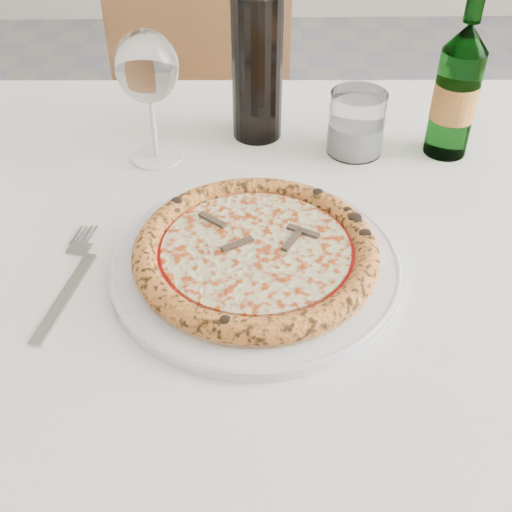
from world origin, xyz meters
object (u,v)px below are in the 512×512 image
(dining_table, at_px, (254,271))
(tumbler, at_px, (356,127))
(beer_bottle, at_px, (457,91))
(chair_far, at_px, (208,110))
(plate, at_px, (256,263))
(pizza, at_px, (256,252))
(wine_bottle, at_px, (257,53))
(wine_glass, at_px, (147,70))

(dining_table, bearing_deg, tumbler, 47.62)
(tumbler, xyz_separation_m, beer_bottle, (0.13, -0.01, 0.06))
(dining_table, xyz_separation_m, chair_far, (-0.10, 0.74, -0.13))
(dining_table, distance_m, tumbler, 0.26)
(beer_bottle, bearing_deg, chair_far, 123.40)
(plate, relative_size, beer_bottle, 1.40)
(pizza, bearing_deg, beer_bottle, 42.37)
(dining_table, bearing_deg, plate, -90.00)
(dining_table, height_order, beer_bottle, beer_bottle)
(chair_far, distance_m, plate, 0.88)
(dining_table, xyz_separation_m, wine_bottle, (0.01, 0.22, 0.22))
(dining_table, relative_size, pizza, 5.05)
(plate, height_order, beer_bottle, beer_bottle)
(pizza, relative_size, beer_bottle, 1.17)
(chair_far, relative_size, wine_bottle, 3.05)
(plate, relative_size, pizza, 1.20)
(chair_far, distance_m, tumbler, 0.68)
(pizza, xyz_separation_m, beer_bottle, (0.29, 0.26, 0.07))
(dining_table, relative_size, beer_bottle, 5.91)
(tumbler, height_order, wine_bottle, wine_bottle)
(tumbler, relative_size, wine_bottle, 0.30)
(chair_far, xyz_separation_m, wine_glass, (-0.04, -0.59, 0.36))
(plate, distance_m, wine_bottle, 0.34)
(dining_table, height_order, tumbler, tumbler)
(dining_table, relative_size, wine_glass, 7.48)
(wine_glass, distance_m, wine_bottle, 0.16)
(plate, bearing_deg, wine_glass, 119.00)
(tumbler, bearing_deg, chair_far, 113.31)
(pizza, distance_m, wine_bottle, 0.34)
(pizza, height_order, wine_bottle, wine_bottle)
(dining_table, distance_m, plate, 0.14)
(plate, bearing_deg, pizza, 160.64)
(chair_far, height_order, tumbler, chair_far)
(dining_table, height_order, pizza, pizza)
(chair_far, relative_size, wine_glass, 4.87)
(wine_glass, height_order, wine_bottle, wine_bottle)
(chair_far, bearing_deg, wine_glass, -94.29)
(wine_glass, distance_m, tumbler, 0.31)
(chair_far, height_order, plate, chair_far)
(pizza, xyz_separation_m, wine_bottle, (0.01, 0.32, 0.10))
(pizza, height_order, wine_glass, wine_glass)
(pizza, bearing_deg, wine_glass, 119.00)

